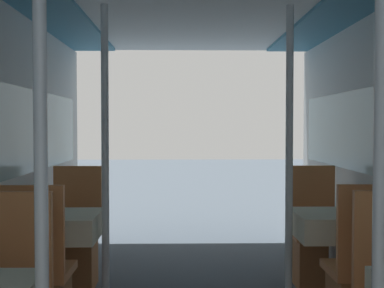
{
  "coord_description": "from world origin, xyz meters",
  "views": [
    {
      "loc": [
        -0.12,
        -1.28,
        1.36
      ],
      "look_at": [
        -0.03,
        2.98,
        1.21
      ],
      "focal_mm": 50.0,
      "sensor_mm": 36.0,
      "label": 1
    }
  ],
  "objects_px": {
    "dining_table_left_1": "(58,230)",
    "chair_left_far_1": "(74,251)",
    "support_pole_right_1": "(289,158)",
    "chair_right_far_1": "(315,249)",
    "support_pole_left_1": "(105,159)",
    "dining_table_right_1": "(335,229)",
    "support_pole_right_0": "(380,186)",
    "support_pole_left_0": "(41,187)"
  },
  "relations": [
    {
      "from": "dining_table_right_1",
      "to": "chair_right_far_1",
      "type": "distance_m",
      "value": 0.65
    },
    {
      "from": "dining_table_left_1",
      "to": "support_pole_right_1",
      "type": "xyz_separation_m",
      "value": [
        1.69,
        0.0,
        0.52
      ]
    },
    {
      "from": "dining_table_right_1",
      "to": "support_pole_left_1",
      "type": "bearing_deg",
      "value": 180.0
    },
    {
      "from": "support_pole_left_1",
      "to": "dining_table_right_1",
      "type": "relative_size",
      "value": 3.13
    },
    {
      "from": "support_pole_left_1",
      "to": "support_pole_right_0",
      "type": "relative_size",
      "value": 1.0
    },
    {
      "from": "support_pole_left_1",
      "to": "chair_right_far_1",
      "type": "xyz_separation_m",
      "value": [
        1.69,
        0.58,
        -0.81
      ]
    },
    {
      "from": "chair_left_far_1",
      "to": "support_pole_right_0",
      "type": "relative_size",
      "value": 0.45
    },
    {
      "from": "dining_table_right_1",
      "to": "support_pole_right_0",
      "type": "bearing_deg",
      "value": -100.93
    },
    {
      "from": "support_pole_right_0",
      "to": "support_pole_left_0",
      "type": "bearing_deg",
      "value": 180.0
    },
    {
      "from": "support_pole_left_1",
      "to": "chair_right_far_1",
      "type": "relative_size",
      "value": 2.22
    },
    {
      "from": "dining_table_left_1",
      "to": "support_pole_left_1",
      "type": "height_order",
      "value": "support_pole_left_1"
    },
    {
      "from": "support_pole_left_1",
      "to": "dining_table_right_1",
      "type": "distance_m",
      "value": 1.77
    },
    {
      "from": "chair_left_far_1",
      "to": "support_pole_right_1",
      "type": "xyz_separation_m",
      "value": [
        1.69,
        -0.58,
        0.81
      ]
    },
    {
      "from": "support_pole_left_0",
      "to": "support_pole_right_0",
      "type": "relative_size",
      "value": 1.0
    },
    {
      "from": "support_pole_right_1",
      "to": "chair_right_far_1",
      "type": "bearing_deg",
      "value": 59.4
    },
    {
      "from": "support_pole_left_0",
      "to": "dining_table_left_1",
      "type": "height_order",
      "value": "support_pole_left_0"
    },
    {
      "from": "dining_table_left_1",
      "to": "support_pole_left_1",
      "type": "relative_size",
      "value": 0.32
    },
    {
      "from": "dining_table_left_1",
      "to": "support_pole_right_0",
      "type": "distance_m",
      "value": 2.52
    },
    {
      "from": "support_pole_left_0",
      "to": "chair_left_far_1",
      "type": "xyz_separation_m",
      "value": [
        -0.35,
        2.37,
        -0.81
      ]
    },
    {
      "from": "chair_left_far_1",
      "to": "support_pole_left_1",
      "type": "xyz_separation_m",
      "value": [
        0.35,
        -0.58,
        0.81
      ]
    },
    {
      "from": "support_pole_right_0",
      "to": "dining_table_right_1",
      "type": "distance_m",
      "value": 1.89
    },
    {
      "from": "dining_table_left_1",
      "to": "chair_left_far_1",
      "type": "distance_m",
      "value": 0.65
    },
    {
      "from": "support_pole_right_0",
      "to": "support_pole_right_1",
      "type": "xyz_separation_m",
      "value": [
        0.0,
        1.79,
        0.0
      ]
    },
    {
      "from": "chair_left_far_1",
      "to": "support_pole_right_0",
      "type": "bearing_deg",
      "value": 125.55
    },
    {
      "from": "dining_table_right_1",
      "to": "support_pole_right_1",
      "type": "distance_m",
      "value": 0.63
    },
    {
      "from": "dining_table_left_1",
      "to": "chair_left_far_1",
      "type": "relative_size",
      "value": 0.71
    },
    {
      "from": "support_pole_right_1",
      "to": "support_pole_left_1",
      "type": "bearing_deg",
      "value": 180.0
    },
    {
      "from": "support_pole_left_1",
      "to": "dining_table_right_1",
      "type": "height_order",
      "value": "support_pole_left_1"
    },
    {
      "from": "support_pole_right_0",
      "to": "dining_table_right_1",
      "type": "bearing_deg",
      "value": 79.07
    },
    {
      "from": "support_pole_left_1",
      "to": "support_pole_right_1",
      "type": "distance_m",
      "value": 1.35
    },
    {
      "from": "support_pole_left_0",
      "to": "dining_table_right_1",
      "type": "xyz_separation_m",
      "value": [
        1.69,
        1.79,
        -0.52
      ]
    },
    {
      "from": "chair_right_far_1",
      "to": "support_pole_left_0",
      "type": "bearing_deg",
      "value": 54.45
    },
    {
      "from": "dining_table_right_1",
      "to": "chair_left_far_1",
      "type": "bearing_deg",
      "value": 164.03
    },
    {
      "from": "support_pole_left_0",
      "to": "support_pole_right_0",
      "type": "xyz_separation_m",
      "value": [
        1.35,
        0.0,
        0.0
      ]
    },
    {
      "from": "dining_table_left_1",
      "to": "dining_table_right_1",
      "type": "height_order",
      "value": "same"
    },
    {
      "from": "dining_table_left_1",
      "to": "support_pole_right_0",
      "type": "xyz_separation_m",
      "value": [
        1.69,
        -1.79,
        0.52
      ]
    },
    {
      "from": "support_pole_left_1",
      "to": "chair_right_far_1",
      "type": "height_order",
      "value": "support_pole_left_1"
    },
    {
      "from": "chair_right_far_1",
      "to": "chair_left_far_1",
      "type": "bearing_deg",
      "value": 0.0
    },
    {
      "from": "support_pole_right_0",
      "to": "dining_table_right_1",
      "type": "relative_size",
      "value": 3.13
    },
    {
      "from": "dining_table_left_1",
      "to": "support_pole_right_0",
      "type": "bearing_deg",
      "value": -46.54
    },
    {
      "from": "support_pole_right_0",
      "to": "support_pole_right_1",
      "type": "distance_m",
      "value": 1.79
    },
    {
      "from": "chair_left_far_1",
      "to": "support_pole_right_1",
      "type": "distance_m",
      "value": 1.97
    }
  ]
}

